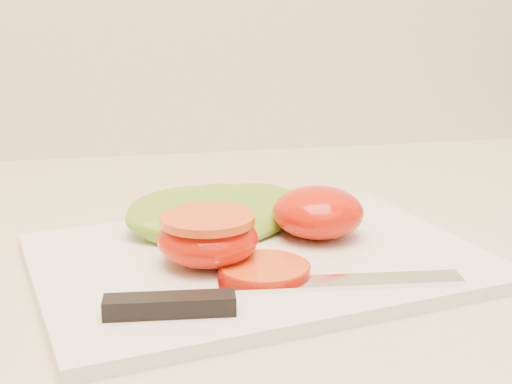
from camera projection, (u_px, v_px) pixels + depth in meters
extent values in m
cube|color=silver|center=(259.00, 260.00, 0.53)|extent=(0.36, 0.29, 0.01)
ellipsoid|color=red|center=(318.00, 212.00, 0.56)|extent=(0.07, 0.07, 0.04)
ellipsoid|color=red|center=(208.00, 239.00, 0.51)|extent=(0.07, 0.07, 0.04)
cylinder|color=red|center=(207.00, 219.00, 0.50)|extent=(0.07, 0.07, 0.01)
cylinder|color=orange|center=(264.00, 269.00, 0.49)|extent=(0.06, 0.06, 0.01)
ellipsoid|color=olive|center=(211.00, 214.00, 0.58)|extent=(0.15, 0.11, 0.03)
ellipsoid|color=olive|center=(255.00, 208.00, 0.60)|extent=(0.13, 0.12, 0.02)
cube|color=silver|center=(341.00, 282.00, 0.47)|extent=(0.17, 0.04, 0.00)
cube|color=black|center=(170.00, 305.00, 0.43)|extent=(0.08, 0.02, 0.01)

